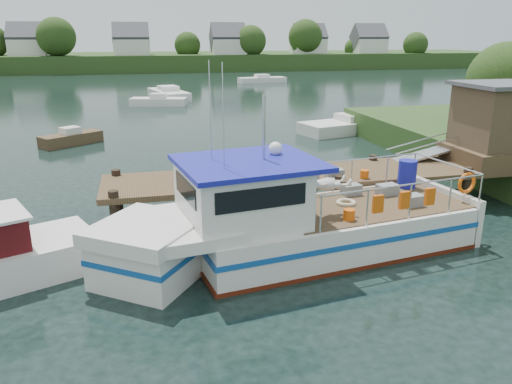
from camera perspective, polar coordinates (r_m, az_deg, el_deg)
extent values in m
plane|color=black|center=(18.31, 1.97, -2.29)|extent=(160.00, 160.00, 0.00)
cylinder|color=#332114|center=(29.63, 25.97, 6.66)|extent=(0.50, 0.50, 3.05)
sphere|color=#274016|center=(29.34, 26.61, 11.33)|extent=(3.90, 3.90, 3.90)
cube|color=#2B461C|center=(100.84, -10.97, 14.45)|extent=(140.00, 24.00, 3.00)
cylinder|color=#332114|center=(92.54, -21.61, 13.95)|extent=(0.60, 0.60, 4.80)
sphere|color=#274016|center=(92.46, -21.87, 16.14)|extent=(6.34, 6.34, 6.34)
cylinder|color=#332114|center=(93.75, -14.54, 14.07)|extent=(0.60, 0.60, 3.00)
sphere|color=#274016|center=(93.67, -14.65, 15.43)|extent=(3.96, 3.96, 3.96)
cylinder|color=#332114|center=(96.20, -7.77, 14.71)|extent=(0.60, 0.60, 3.60)
sphere|color=#274016|center=(96.11, -7.84, 16.29)|extent=(4.75, 4.75, 4.75)
cylinder|color=#332114|center=(93.99, -0.60, 14.98)|extent=(0.60, 0.60, 4.20)
sphere|color=#274016|center=(93.90, -0.61, 16.88)|extent=(5.54, 5.54, 5.54)
cylinder|color=#332114|center=(98.87, 5.59, 15.20)|extent=(0.60, 0.60, 4.80)
sphere|color=#274016|center=(98.80, 5.65, 17.26)|extent=(6.34, 6.34, 6.34)
cylinder|color=#332114|center=(104.77, 11.12, 14.60)|extent=(0.60, 0.60, 3.00)
sphere|color=#274016|center=(104.69, 11.19, 15.81)|extent=(3.96, 3.96, 3.96)
cylinder|color=#332114|center=(106.22, 17.63, 14.32)|extent=(0.60, 0.60, 3.60)
sphere|color=#274016|center=(106.14, 17.77, 15.75)|extent=(4.75, 4.75, 4.75)
cube|color=silver|center=(96.24, -24.52, 14.67)|extent=(6.00, 5.00, 3.00)
cube|color=#47474C|center=(96.22, -24.66, 15.79)|extent=(6.20, 5.09, 5.09)
cube|color=silver|center=(93.65, -14.03, 15.64)|extent=(6.00, 5.00, 3.00)
cube|color=#47474C|center=(93.62, -14.11, 16.80)|extent=(6.20, 5.09, 5.09)
cube|color=silver|center=(94.12, -3.22, 16.12)|extent=(6.00, 5.00, 3.00)
cube|color=#47474C|center=(94.09, -3.24, 17.27)|extent=(6.20, 5.09, 5.09)
cube|color=silver|center=(100.09, 5.99, 16.13)|extent=(6.00, 5.00, 3.00)
cube|color=#47474C|center=(100.07, 6.03, 17.22)|extent=(6.20, 5.09, 5.09)
cube|color=silver|center=(103.71, 12.71, 15.86)|extent=(6.00, 5.00, 3.00)
cube|color=#47474C|center=(103.68, 12.78, 16.91)|extent=(6.20, 5.09, 5.09)
cube|color=#4D3924|center=(18.53, 8.00, 1.99)|extent=(16.00, 3.00, 0.20)
cylinder|color=black|center=(16.32, -15.76, -3.06)|extent=(0.32, 0.32, 1.90)
cylinder|color=black|center=(18.78, -15.51, -0.34)|extent=(0.32, 0.32, 1.90)
cylinder|color=black|center=(16.37, -7.00, -2.45)|extent=(0.32, 0.32, 1.90)
cylinder|color=black|center=(18.82, -7.90, 0.19)|extent=(0.32, 0.32, 1.90)
cylinder|color=black|center=(16.79, 1.51, -1.80)|extent=(0.32, 0.32, 1.90)
cylinder|color=black|center=(19.19, -0.46, 0.70)|extent=(0.32, 0.32, 1.90)
cylinder|color=black|center=(17.56, 9.42, -1.16)|extent=(0.32, 0.32, 1.90)
cylinder|color=black|center=(19.87, 6.59, 1.17)|extent=(0.32, 0.32, 1.90)
cylinder|color=black|center=(18.64, 16.55, -0.56)|extent=(0.32, 0.32, 1.90)
cylinder|color=black|center=(20.83, 13.08, 1.59)|extent=(0.32, 0.32, 1.90)
cylinder|color=black|center=(19.97, 22.81, -0.03)|extent=(0.32, 0.32, 1.90)
cylinder|color=black|center=(22.03, 18.94, 1.95)|extent=(0.32, 0.32, 1.90)
cylinder|color=black|center=(23.44, 24.15, 2.25)|extent=(0.32, 0.32, 1.90)
cube|color=#4D3924|center=(21.91, 25.44, 3.94)|extent=(3.20, 3.00, 0.60)
cube|color=#493928|center=(21.67, 25.92, 7.54)|extent=(2.60, 2.60, 2.40)
cube|color=#47474C|center=(21.52, 26.39, 10.93)|extent=(3.00, 3.00, 0.15)
cube|color=#A5A8AD|center=(21.31, 19.07, 4.21)|extent=(3.34, 0.90, 0.79)
cylinder|color=silver|center=(20.88, 19.78, 5.29)|extent=(3.34, 0.05, 0.76)
cylinder|color=silver|center=(21.55, 18.65, 5.75)|extent=(3.34, 0.05, 0.76)
cube|color=slate|center=(17.21, 6.11, 1.77)|extent=(0.60, 0.40, 0.30)
cube|color=slate|center=(17.74, 8.96, 2.13)|extent=(0.60, 0.40, 0.30)
cylinder|color=#D4540C|center=(17.88, 12.29, 2.02)|extent=(0.30, 0.30, 0.28)
cylinder|color=#151996|center=(18.67, 1.90, 3.99)|extent=(0.56, 0.56, 0.85)
cube|color=silver|center=(15.16, 8.45, -4.26)|extent=(8.55, 4.46, 1.25)
cube|color=silver|center=(13.43, -12.20, -7.44)|extent=(3.22, 3.22, 1.25)
cube|color=silver|center=(13.12, -12.42, -4.31)|extent=(3.51, 3.55, 0.38)
cube|color=silver|center=(13.33, -7.81, -3.85)|extent=(2.62, 3.39, 0.33)
cube|color=#134B9A|center=(15.10, 8.48, -3.71)|extent=(8.66, 4.52, 0.15)
cube|color=#134B9A|center=(13.36, -12.24, -6.82)|extent=(3.28, 3.28, 0.15)
cube|color=#51190B|center=(15.38, 8.36, -6.24)|extent=(8.66, 4.50, 0.15)
cube|color=#4D3924|center=(15.62, 12.69, -1.37)|extent=(6.24, 3.79, 0.04)
cube|color=silver|center=(17.56, 20.51, -1.79)|extent=(0.71, 3.25, 1.47)
cube|color=silver|center=(13.52, -1.68, -0.31)|extent=(3.44, 3.25, 1.63)
cube|color=black|center=(12.16, 0.64, -0.74)|extent=(2.37, 0.41, 0.54)
cube|color=black|center=(14.72, -3.62, 2.47)|extent=(2.37, 0.41, 0.54)
cube|color=black|center=(13.00, -8.03, 0.29)|extent=(0.34, 1.94, 0.54)
cube|color=#191C9C|center=(13.35, -0.84, 3.35)|extent=(4.13, 3.68, 0.13)
cylinder|color=silver|center=(13.32, 0.90, 7.38)|extent=(0.10, 0.10, 1.74)
cylinder|color=silver|center=(12.30, -3.76, 8.55)|extent=(0.03, 0.03, 2.61)
cylinder|color=silver|center=(13.32, -5.26, 9.20)|extent=(0.03, 0.03, 2.61)
sphere|color=silver|center=(14.06, 2.24, 4.97)|extent=(0.45, 0.45, 0.39)
cylinder|color=silver|center=(14.27, 16.88, 0.80)|extent=(5.37, 0.87, 0.05)
cylinder|color=silver|center=(16.62, 10.49, 3.57)|extent=(5.37, 0.87, 0.05)
cylinder|color=silver|center=(17.12, 21.00, 3.10)|extent=(0.50, 2.96, 0.05)
cylinder|color=silver|center=(12.98, 7.42, -2.61)|extent=(0.05, 0.05, 1.03)
cylinder|color=silver|center=(15.52, 2.04, 0.90)|extent=(0.05, 0.05, 1.03)
cylinder|color=silver|center=(13.70, 12.59, -1.81)|extent=(0.05, 0.05, 1.03)
cylinder|color=silver|center=(16.13, 6.63, 1.43)|extent=(0.05, 0.05, 1.03)
cylinder|color=silver|center=(14.52, 17.20, -1.08)|extent=(0.05, 0.05, 1.03)
cylinder|color=silver|center=(16.83, 10.87, 1.91)|extent=(0.05, 0.05, 1.03)
cylinder|color=silver|center=(15.43, 21.30, -0.43)|extent=(0.05, 0.05, 1.03)
cylinder|color=silver|center=(17.62, 14.74, 2.34)|extent=(0.05, 0.05, 1.03)
cylinder|color=silver|center=(16.21, 24.26, 0.05)|extent=(0.05, 0.05, 1.03)
cylinder|color=silver|center=(18.31, 17.62, 2.65)|extent=(0.05, 0.05, 1.03)
cube|color=slate|center=(15.70, 17.35, -0.94)|extent=(0.71, 0.53, 0.35)
cube|color=slate|center=(16.59, 14.78, 0.26)|extent=(0.71, 0.53, 0.35)
cube|color=slate|center=(16.33, 10.82, 0.26)|extent=(0.65, 0.50, 0.35)
cylinder|color=#151996|center=(17.49, 16.89, 1.96)|extent=(0.69, 0.69, 0.96)
cylinder|color=#D4540C|center=(14.10, 10.58, -2.59)|extent=(0.37, 0.37, 0.33)
torus|color=#BFB28C|center=(15.42, 10.26, -1.21)|extent=(0.69, 0.69, 0.13)
torus|color=#D4540C|center=(16.66, 22.95, 0.95)|extent=(0.68, 0.21, 0.67)
cube|color=#D4540C|center=(13.84, 13.78, -1.34)|extent=(0.32, 0.15, 0.49)
cube|color=#D4540C|center=(14.35, 16.61, -0.90)|extent=(0.32, 0.15, 0.49)
cube|color=#D4540C|center=(14.89, 19.24, -0.50)|extent=(0.32, 0.15, 0.49)
imported|color=silver|center=(14.07, 7.10, 0.88)|extent=(0.56, 0.76, 1.91)
cube|color=#4D3924|center=(31.58, -20.36, 5.69)|extent=(3.60, 3.15, 0.66)
cube|color=silver|center=(31.49, -20.46, 6.58)|extent=(1.32, 1.30, 0.43)
cube|color=silver|center=(70.11, 0.69, 12.69)|extent=(6.67, 2.95, 0.69)
cube|color=silver|center=(70.07, 0.69, 13.12)|extent=(1.98, 1.75, 0.45)
cube|color=silver|center=(47.38, -11.08, 10.08)|extent=(5.32, 2.97, 0.71)
cube|color=silver|center=(47.32, -11.12, 10.72)|extent=(1.68, 1.54, 0.45)
cube|color=silver|center=(34.41, 11.14, 7.43)|extent=(8.00, 4.45, 0.76)
cube|color=silver|center=(34.32, 11.20, 8.37)|extent=(2.52, 2.31, 0.49)
cube|color=silver|center=(52.93, -9.97, 10.94)|extent=(4.11, 7.79, 0.80)
cube|color=silver|center=(52.86, -10.00, 11.59)|extent=(2.20, 2.42, 0.51)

